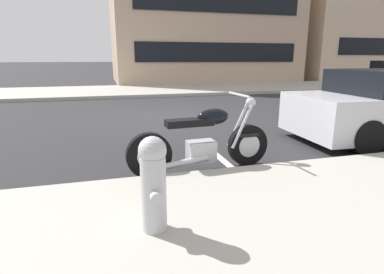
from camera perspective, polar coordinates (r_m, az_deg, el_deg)
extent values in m
plane|color=#28282B|center=(8.80, -3.64, 3.62)|extent=(260.00, 260.00, 0.00)
cube|color=#ADA89E|center=(20.81, 26.25, 8.54)|extent=(120.00, 5.00, 0.14)
cube|color=silver|center=(5.12, 5.67, -4.22)|extent=(0.12, 2.20, 0.01)
cylinder|color=black|center=(4.88, 10.12, -1.46)|extent=(0.64, 0.16, 0.64)
cylinder|color=silver|center=(4.88, 10.12, -1.46)|extent=(0.36, 0.14, 0.35)
cylinder|color=black|center=(4.34, -7.84, -3.33)|extent=(0.64, 0.16, 0.64)
cylinder|color=silver|center=(4.34, -7.84, -3.33)|extent=(0.36, 0.14, 0.35)
cube|color=silver|center=(4.56, 1.67, -2.56)|extent=(0.42, 0.29, 0.30)
cube|color=black|center=(4.39, -0.48, 2.66)|extent=(0.69, 0.27, 0.10)
ellipsoid|color=black|center=(4.51, 3.85, 3.71)|extent=(0.50, 0.27, 0.24)
cube|color=black|center=(4.31, -7.27, -1.05)|extent=(0.37, 0.21, 0.06)
cube|color=black|center=(4.82, 10.00, 0.51)|extent=(0.33, 0.18, 0.06)
cylinder|color=silver|center=(4.79, 8.33, 2.21)|extent=(0.34, 0.07, 0.65)
cylinder|color=silver|center=(4.67, 9.14, 1.87)|extent=(0.34, 0.07, 0.65)
cylinder|color=silver|center=(4.64, 8.59, 7.63)|extent=(0.08, 0.62, 0.04)
sphere|color=silver|center=(4.75, 10.68, 6.24)|extent=(0.15, 0.15, 0.15)
cylinder|color=silver|center=(4.37, -1.35, -4.65)|extent=(0.71, 0.14, 0.16)
cylinder|color=black|center=(7.32, 20.81, 3.01)|extent=(0.63, 0.25, 0.62)
cylinder|color=black|center=(6.07, 29.29, -0.07)|extent=(0.63, 0.25, 0.62)
cylinder|color=black|center=(18.60, 28.55, 8.51)|extent=(0.63, 0.25, 0.62)
cylinder|color=#B7B7BC|center=(2.77, -7.00, -10.29)|extent=(0.22, 0.22, 0.67)
sphere|color=#B7B7BC|center=(2.63, -7.26, -2.44)|extent=(0.24, 0.24, 0.24)
cylinder|color=#B7B7BC|center=(2.88, -7.45, -8.56)|extent=(0.10, 0.08, 0.10)
cylinder|color=#B7B7BC|center=(2.63, -6.54, -10.87)|extent=(0.10, 0.08, 0.10)
cube|color=tan|center=(23.47, 1.03, 21.05)|extent=(11.74, 9.05, 8.80)
cube|color=black|center=(18.99, 5.06, 15.15)|extent=(9.86, 0.06, 1.10)
cube|color=black|center=(19.23, 5.25, 23.30)|extent=(9.86, 0.06, 1.10)
cube|color=beige|center=(32.07, 28.58, 19.33)|extent=(15.82, 11.22, 10.73)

